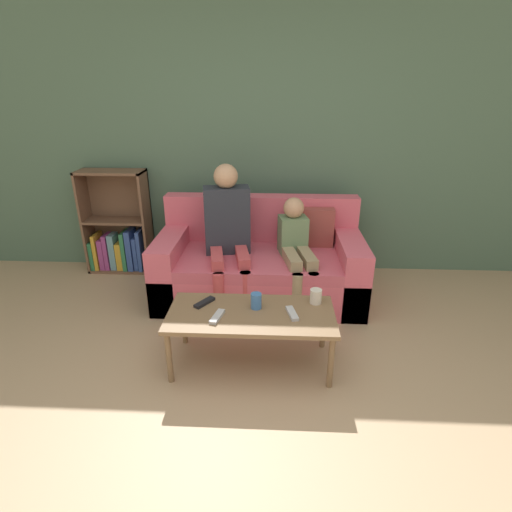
{
  "coord_description": "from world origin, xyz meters",
  "views": [
    {
      "loc": [
        0.11,
        -1.47,
        1.8
      ],
      "look_at": [
        -0.03,
        1.34,
        0.61
      ],
      "focal_mm": 28.0,
      "sensor_mm": 36.0,
      "label": 1
    }
  ],
  "objects_px": {
    "tv_remote_0": "(292,313)",
    "tv_remote_1": "(205,302)",
    "cup_far": "(256,301)",
    "coffee_table": "(251,318)",
    "bookshelf": "(119,234)",
    "tv_remote_2": "(217,317)",
    "person_adult": "(228,226)",
    "cup_near": "(316,296)",
    "person_child": "(296,246)",
    "couch": "(261,266)"
  },
  "relations": [
    {
      "from": "couch",
      "to": "person_adult",
      "type": "xyz_separation_m",
      "value": [
        -0.29,
        -0.08,
        0.41
      ]
    },
    {
      "from": "couch",
      "to": "bookshelf",
      "type": "height_order",
      "value": "bookshelf"
    },
    {
      "from": "person_adult",
      "to": "person_child",
      "type": "xyz_separation_m",
      "value": [
        0.6,
        -0.06,
        -0.16
      ]
    },
    {
      "from": "person_child",
      "to": "tv_remote_1",
      "type": "xyz_separation_m",
      "value": [
        -0.67,
        -0.8,
        -0.12
      ]
    },
    {
      "from": "tv_remote_1",
      "to": "tv_remote_0",
      "type": "bearing_deg",
      "value": 23.59
    },
    {
      "from": "tv_remote_0",
      "to": "tv_remote_2",
      "type": "xyz_separation_m",
      "value": [
        -0.49,
        -0.06,
        0.0
      ]
    },
    {
      "from": "tv_remote_0",
      "to": "tv_remote_1",
      "type": "height_order",
      "value": "same"
    },
    {
      "from": "tv_remote_0",
      "to": "tv_remote_2",
      "type": "relative_size",
      "value": 1.0
    },
    {
      "from": "tv_remote_0",
      "to": "couch",
      "type": "bearing_deg",
      "value": 89.87
    },
    {
      "from": "coffee_table",
      "to": "tv_remote_0",
      "type": "height_order",
      "value": "tv_remote_0"
    },
    {
      "from": "cup_near",
      "to": "tv_remote_1",
      "type": "relative_size",
      "value": 0.61
    },
    {
      "from": "coffee_table",
      "to": "tv_remote_0",
      "type": "xyz_separation_m",
      "value": [
        0.27,
        -0.02,
        0.05
      ]
    },
    {
      "from": "bookshelf",
      "to": "tv_remote_2",
      "type": "relative_size",
      "value": 5.99
    },
    {
      "from": "cup_far",
      "to": "tv_remote_0",
      "type": "height_order",
      "value": "cup_far"
    },
    {
      "from": "cup_far",
      "to": "tv_remote_0",
      "type": "xyz_separation_m",
      "value": [
        0.24,
        -0.08,
        -0.04
      ]
    },
    {
      "from": "person_adult",
      "to": "cup_near",
      "type": "height_order",
      "value": "person_adult"
    },
    {
      "from": "cup_far",
      "to": "tv_remote_2",
      "type": "bearing_deg",
      "value": -150.06
    },
    {
      "from": "tv_remote_1",
      "to": "tv_remote_2",
      "type": "height_order",
      "value": "same"
    },
    {
      "from": "person_child",
      "to": "tv_remote_2",
      "type": "relative_size",
      "value": 5.28
    },
    {
      "from": "coffee_table",
      "to": "cup_near",
      "type": "distance_m",
      "value": 0.48
    },
    {
      "from": "cup_far",
      "to": "person_adult",
      "type": "bearing_deg",
      "value": 108.03
    },
    {
      "from": "couch",
      "to": "coffee_table",
      "type": "xyz_separation_m",
      "value": [
        -0.02,
        -1.04,
        0.08
      ]
    },
    {
      "from": "coffee_table",
      "to": "cup_far",
      "type": "xyz_separation_m",
      "value": [
        0.03,
        0.06,
        0.09
      ]
    },
    {
      "from": "tv_remote_1",
      "to": "person_child",
      "type": "bearing_deg",
      "value": 84.67
    },
    {
      "from": "coffee_table",
      "to": "cup_far",
      "type": "height_order",
      "value": "cup_far"
    },
    {
      "from": "bookshelf",
      "to": "person_adult",
      "type": "xyz_separation_m",
      "value": [
        1.22,
        -0.59,
        0.31
      ]
    },
    {
      "from": "bookshelf",
      "to": "tv_remote_0",
      "type": "xyz_separation_m",
      "value": [
        1.75,
        -1.56,
        0.03
      ]
    },
    {
      "from": "couch",
      "to": "cup_far",
      "type": "distance_m",
      "value": 0.99
    },
    {
      "from": "person_adult",
      "to": "tv_remote_2",
      "type": "distance_m",
      "value": 1.08
    },
    {
      "from": "tv_remote_1",
      "to": "tv_remote_2",
      "type": "relative_size",
      "value": 0.95
    },
    {
      "from": "person_child",
      "to": "bookshelf",
      "type": "bearing_deg",
      "value": 149.36
    },
    {
      "from": "couch",
      "to": "person_adult",
      "type": "distance_m",
      "value": 0.5
    },
    {
      "from": "cup_near",
      "to": "tv_remote_0",
      "type": "xyz_separation_m",
      "value": [
        -0.17,
        -0.17,
        -0.04
      ]
    },
    {
      "from": "bookshelf",
      "to": "tv_remote_2",
      "type": "distance_m",
      "value": 2.06
    },
    {
      "from": "person_child",
      "to": "tv_remote_1",
      "type": "height_order",
      "value": "person_child"
    },
    {
      "from": "person_adult",
      "to": "cup_far",
      "type": "xyz_separation_m",
      "value": [
        0.29,
        -0.9,
        -0.23
      ]
    },
    {
      "from": "bookshelf",
      "to": "person_adult",
      "type": "distance_m",
      "value": 1.39
    },
    {
      "from": "cup_near",
      "to": "bookshelf",
      "type": "bearing_deg",
      "value": 144.15
    },
    {
      "from": "cup_near",
      "to": "cup_far",
      "type": "distance_m",
      "value": 0.42
    },
    {
      "from": "bookshelf",
      "to": "tv_remote_1",
      "type": "relative_size",
      "value": 6.32
    },
    {
      "from": "cup_near",
      "to": "cup_far",
      "type": "bearing_deg",
      "value": -167.44
    },
    {
      "from": "bookshelf",
      "to": "coffee_table",
      "type": "relative_size",
      "value": 0.94
    },
    {
      "from": "coffee_table",
      "to": "cup_near",
      "type": "relative_size",
      "value": 10.93
    },
    {
      "from": "couch",
      "to": "tv_remote_1",
      "type": "xyz_separation_m",
      "value": [
        -0.36,
        -0.93,
        0.13
      ]
    },
    {
      "from": "coffee_table",
      "to": "person_adult",
      "type": "relative_size",
      "value": 0.92
    },
    {
      "from": "cup_near",
      "to": "tv_remote_2",
      "type": "distance_m",
      "value": 0.7
    },
    {
      "from": "bookshelf",
      "to": "cup_far",
      "type": "distance_m",
      "value": 2.12
    },
    {
      "from": "person_adult",
      "to": "cup_near",
      "type": "xyz_separation_m",
      "value": [
        0.7,
        -0.8,
        -0.24
      ]
    },
    {
      "from": "coffee_table",
      "to": "person_child",
      "type": "bearing_deg",
      "value": 69.53
    },
    {
      "from": "cup_near",
      "to": "cup_far",
      "type": "relative_size",
      "value": 0.93
    }
  ]
}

